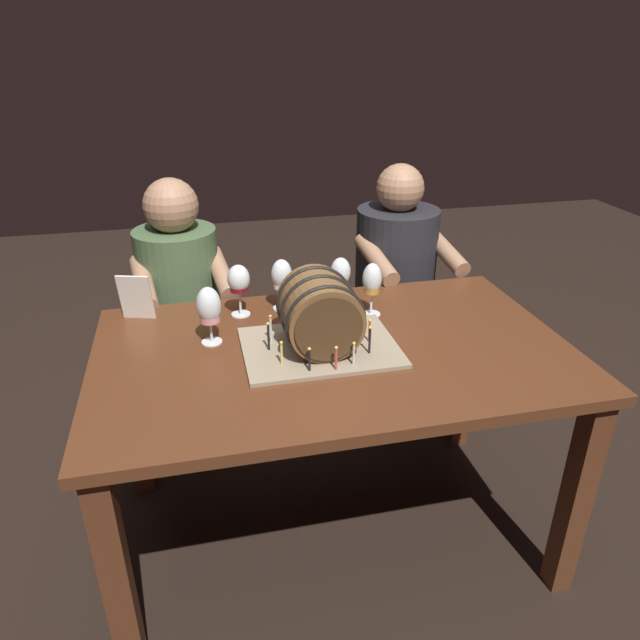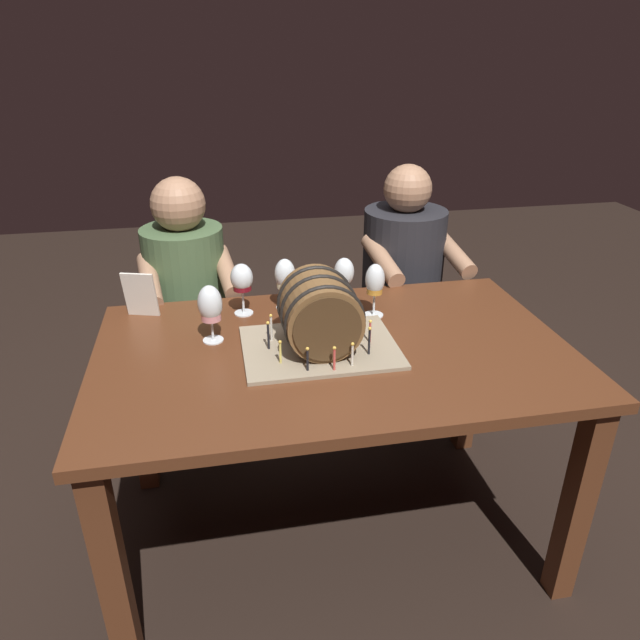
{
  "view_description": "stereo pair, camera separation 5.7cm",
  "coord_description": "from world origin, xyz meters",
  "px_view_note": "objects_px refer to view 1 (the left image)",
  "views": [
    {
      "loc": [
        -0.39,
        -1.51,
        1.61
      ],
      "look_at": [
        -0.04,
        -0.0,
        0.86
      ],
      "focal_mm": 32.61,
      "sensor_mm": 36.0,
      "label": 1
    },
    {
      "loc": [
        -0.33,
        -1.53,
        1.61
      ],
      "look_at": [
        -0.04,
        -0.0,
        0.86
      ],
      "focal_mm": 32.61,
      "sensor_mm": 36.0,
      "label": 2
    }
  ],
  "objects_px": {
    "wine_glass_white": "(282,277)",
    "wine_glass_red": "(239,281)",
    "wine_glass_amber": "(372,282)",
    "dining_table": "(333,377)",
    "wine_glass_empty": "(341,273)",
    "menu_card": "(136,297)",
    "person_seated_left": "(185,329)",
    "person_seated_right": "(393,304)",
    "wine_glass_rose": "(209,308)",
    "barrel_cake": "(320,317)"
  },
  "relations": [
    {
      "from": "wine_glass_white",
      "to": "wine_glass_red",
      "type": "xyz_separation_m",
      "value": [
        -0.15,
        -0.02,
        0.01
      ]
    },
    {
      "from": "wine_glass_amber",
      "to": "wine_glass_red",
      "type": "height_order",
      "value": "wine_glass_amber"
    },
    {
      "from": "wine_glass_white",
      "to": "wine_glass_amber",
      "type": "height_order",
      "value": "wine_glass_amber"
    },
    {
      "from": "dining_table",
      "to": "wine_glass_empty",
      "type": "distance_m",
      "value": 0.4
    },
    {
      "from": "menu_card",
      "to": "person_seated_left",
      "type": "bearing_deg",
      "value": 87.05
    },
    {
      "from": "wine_glass_empty",
      "to": "wine_glass_white",
      "type": "height_order",
      "value": "wine_glass_white"
    },
    {
      "from": "dining_table",
      "to": "person_seated_right",
      "type": "xyz_separation_m",
      "value": [
        0.46,
        0.71,
        -0.11
      ]
    },
    {
      "from": "dining_table",
      "to": "person_seated_right",
      "type": "height_order",
      "value": "person_seated_right"
    },
    {
      "from": "wine_glass_rose",
      "to": "wine_glass_white",
      "type": "height_order",
      "value": "wine_glass_rose"
    },
    {
      "from": "wine_glass_white",
      "to": "wine_glass_empty",
      "type": "bearing_deg",
      "value": -1.73
    },
    {
      "from": "wine_glass_rose",
      "to": "wine_glass_amber",
      "type": "distance_m",
      "value": 0.55
    },
    {
      "from": "person_seated_right",
      "to": "wine_glass_rose",
      "type": "bearing_deg",
      "value": -143.93
    },
    {
      "from": "barrel_cake",
      "to": "wine_glass_rose",
      "type": "relative_size",
      "value": 2.51
    },
    {
      "from": "menu_card",
      "to": "person_seated_left",
      "type": "height_order",
      "value": "person_seated_left"
    },
    {
      "from": "wine_glass_amber",
      "to": "menu_card",
      "type": "height_order",
      "value": "wine_glass_amber"
    },
    {
      "from": "barrel_cake",
      "to": "wine_glass_empty",
      "type": "distance_m",
      "value": 0.34
    },
    {
      "from": "barrel_cake",
      "to": "wine_glass_white",
      "type": "distance_m",
      "value": 0.32
    },
    {
      "from": "wine_glass_red",
      "to": "barrel_cake",
      "type": "bearing_deg",
      "value": -55.19
    },
    {
      "from": "barrel_cake",
      "to": "person_seated_left",
      "type": "height_order",
      "value": "person_seated_left"
    },
    {
      "from": "wine_glass_empty",
      "to": "menu_card",
      "type": "bearing_deg",
      "value": 177.45
    },
    {
      "from": "wine_glass_rose",
      "to": "person_seated_left",
      "type": "distance_m",
      "value": 0.7
    },
    {
      "from": "wine_glass_white",
      "to": "menu_card",
      "type": "xyz_separation_m",
      "value": [
        -0.49,
        0.02,
        -0.04
      ]
    },
    {
      "from": "barrel_cake",
      "to": "dining_table",
      "type": "bearing_deg",
      "value": 5.42
    },
    {
      "from": "wine_glass_amber",
      "to": "person_seated_left",
      "type": "distance_m",
      "value": 0.89
    },
    {
      "from": "dining_table",
      "to": "barrel_cake",
      "type": "relative_size",
      "value": 3.1
    },
    {
      "from": "barrel_cake",
      "to": "person_seated_left",
      "type": "relative_size",
      "value": 0.41
    },
    {
      "from": "person_seated_left",
      "to": "dining_table",
      "type": "bearing_deg",
      "value": -57.32
    },
    {
      "from": "wine_glass_empty",
      "to": "menu_card",
      "type": "xyz_separation_m",
      "value": [
        -0.69,
        0.03,
        -0.04
      ]
    },
    {
      "from": "wine_glass_red",
      "to": "person_seated_right",
      "type": "relative_size",
      "value": 0.16
    },
    {
      "from": "barrel_cake",
      "to": "person_seated_right",
      "type": "xyz_separation_m",
      "value": [
        0.5,
        0.72,
        -0.33
      ]
    },
    {
      "from": "wine_glass_amber",
      "to": "person_seated_left",
      "type": "xyz_separation_m",
      "value": [
        -0.64,
        0.51,
        -0.36
      ]
    },
    {
      "from": "wine_glass_amber",
      "to": "person_seated_right",
      "type": "bearing_deg",
      "value": 61.76
    },
    {
      "from": "barrel_cake",
      "to": "wine_glass_red",
      "type": "distance_m",
      "value": 0.37
    },
    {
      "from": "wine_glass_empty",
      "to": "wine_glass_rose",
      "type": "bearing_deg",
      "value": -157.34
    },
    {
      "from": "menu_card",
      "to": "person_seated_left",
      "type": "relative_size",
      "value": 0.14
    },
    {
      "from": "wine_glass_empty",
      "to": "wine_glass_amber",
      "type": "xyz_separation_m",
      "value": [
        0.08,
        -0.11,
        0.0
      ]
    },
    {
      "from": "barrel_cake",
      "to": "wine_glass_amber",
      "type": "distance_m",
      "value": 0.3
    },
    {
      "from": "barrel_cake",
      "to": "person_seated_left",
      "type": "xyz_separation_m",
      "value": [
        -0.41,
        0.72,
        -0.34
      ]
    },
    {
      "from": "barrel_cake",
      "to": "person_seated_right",
      "type": "distance_m",
      "value": 0.93
    },
    {
      "from": "wine_glass_amber",
      "to": "person_seated_right",
      "type": "height_order",
      "value": "person_seated_right"
    },
    {
      "from": "person_seated_left",
      "to": "menu_card",
      "type": "bearing_deg",
      "value": -109.93
    },
    {
      "from": "dining_table",
      "to": "person_seated_right",
      "type": "bearing_deg",
      "value": 57.28
    },
    {
      "from": "wine_glass_white",
      "to": "wine_glass_amber",
      "type": "xyz_separation_m",
      "value": [
        0.29,
        -0.12,
        0.0
      ]
    },
    {
      "from": "person_seated_left",
      "to": "person_seated_right",
      "type": "relative_size",
      "value": 0.99
    },
    {
      "from": "wine_glass_white",
      "to": "menu_card",
      "type": "bearing_deg",
      "value": 177.1
    },
    {
      "from": "barrel_cake",
      "to": "menu_card",
      "type": "distance_m",
      "value": 0.65
    },
    {
      "from": "wine_glass_amber",
      "to": "person_seated_right",
      "type": "distance_m",
      "value": 0.67
    },
    {
      "from": "wine_glass_white",
      "to": "wine_glass_red",
      "type": "height_order",
      "value": "same"
    },
    {
      "from": "wine_glass_white",
      "to": "wine_glass_red",
      "type": "bearing_deg",
      "value": -173.15
    },
    {
      "from": "wine_glass_white",
      "to": "menu_card",
      "type": "relative_size",
      "value": 1.14
    }
  ]
}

